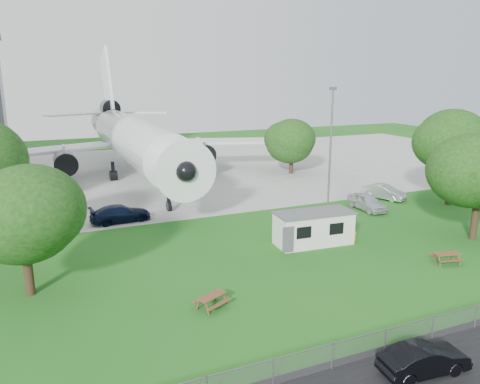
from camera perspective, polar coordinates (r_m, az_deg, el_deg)
name	(u,v)px	position (r m, az deg, el deg)	size (l,w,h in m)	color
ground	(274,280)	(31.10, 4.14, -10.67)	(160.00, 160.00, 0.00)	#2A7420
concrete_apron	(146,173)	(65.64, -11.41, 2.33)	(120.00, 46.00, 0.03)	#B7B7B2
airliner	(132,137)	(62.33, -13.02, 6.54)	(46.36, 47.73, 17.69)	white
site_cabin	(314,228)	(37.38, 8.97, -4.34)	(6.84, 3.12, 2.62)	silver
picnic_west	(212,308)	(27.73, -3.42, -13.89)	(1.80, 1.50, 0.76)	brown
picnic_east	(446,263)	(36.66, 23.78, -7.95)	(1.80, 1.50, 0.76)	brown
fence	(367,358)	(24.15, 15.23, -18.99)	(58.00, 0.04, 1.30)	gray
lamp_mast	(330,164)	(38.48, 10.87, 3.32)	(0.16, 0.16, 12.00)	slate
tree_west_small	(21,213)	(30.14, -25.10, -2.32)	(7.16, 7.16, 8.77)	#382619
tree_east_front	(480,174)	(41.56, 27.25, 1.93)	(7.05, 7.05, 8.93)	#382619
tree_east_back	(455,139)	(51.79, 24.72, 5.84)	(7.07, 7.07, 10.32)	#382619
tree_far_apron	(292,142)	(63.51, 6.33, 6.11)	(6.61, 6.61, 7.66)	#382619
car_centre_sedan	(424,360)	(23.54, 21.52, -18.50)	(1.44, 4.14, 1.36)	black
car_ne_hatch	(367,202)	(47.99, 15.21, -1.19)	(1.90, 4.72, 1.61)	#B1B4B9
car_ne_sedan	(384,192)	(52.71, 17.13, -0.02)	(1.63, 4.67, 1.54)	#ADB0B4
car_apron_van	(120,214)	(43.86, -14.38, -2.58)	(2.20, 5.40, 1.57)	black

